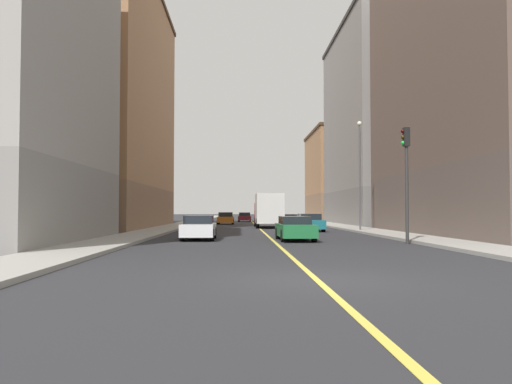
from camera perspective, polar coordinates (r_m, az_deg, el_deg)
name	(u,v)px	position (r m, az deg, el deg)	size (l,w,h in m)	color
ground_plane	(316,280)	(12.02, 6.72, -9.68)	(400.00, 400.00, 0.00)	#2A2A2E
sidewalk_left	(321,223)	(61.58, 7.25, -3.46)	(2.69, 168.00, 0.15)	#9E9B93
sidewalk_right	(187,223)	(61.12, -7.69, -3.47)	(2.69, 168.00, 0.15)	#9E9B93
lane_center_stripe	(254,224)	(60.83, -0.20, -3.56)	(0.16, 154.00, 0.01)	#E5D14C
building_left_near	(499,71)	(36.65, 25.48, 12.05)	(11.05, 22.33, 20.80)	brown
building_left_mid	(388,126)	(58.98, 14.48, 7.14)	(11.05, 21.28, 21.90)	slate
building_left_far	(347,176)	(79.36, 10.11, 1.76)	(11.05, 17.31, 13.66)	#8F6B4F
building_right_midblock	(98,106)	(49.25, -17.25, 9.14)	(11.05, 24.79, 22.16)	#8F6B4F
traffic_light_left_near	(406,168)	(25.45, 16.42, 2.61)	(0.40, 0.32, 5.57)	#2D2D2D
street_lamp_left_near	(360,165)	(38.94, 11.51, 2.99)	(0.36, 0.36, 8.13)	#4C4C51
car_black	(275,217)	(76.79, 2.08, -2.80)	(1.81, 4.17, 1.24)	black
car_orange	(226,218)	(59.00, -3.41, -2.96)	(1.89, 3.91, 1.38)	orange
car_red	(289,219)	(56.49, 3.68, -3.08)	(2.07, 4.18, 1.17)	red
car_teal	(310,223)	(39.13, 6.03, -3.44)	(1.90, 3.99, 1.34)	#196670
car_green	(295,228)	(27.22, 4.36, -4.08)	(1.85, 4.61, 1.28)	#1E6B38
car_white	(199,228)	(27.89, -6.39, -4.00)	(1.78, 4.18, 1.32)	white
car_maroon	(245,217)	(72.23, -1.27, -2.83)	(1.88, 3.97, 1.30)	maroon
box_truck	(268,210)	(47.14, 1.40, -2.02)	(2.47, 7.92, 3.08)	maroon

